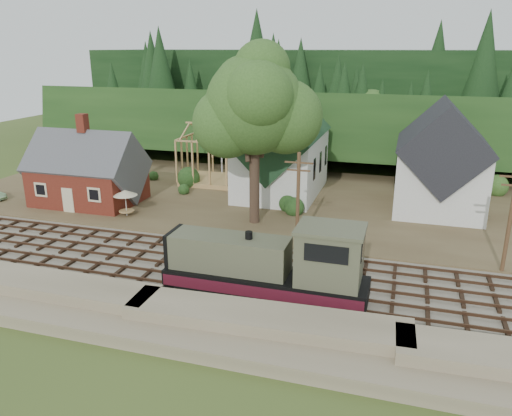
# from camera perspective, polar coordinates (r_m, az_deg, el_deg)

# --- Properties ---
(ground) EXTENTS (140.00, 140.00, 0.00)m
(ground) POSITION_cam_1_polar(r_m,az_deg,el_deg) (37.68, -7.62, -6.59)
(ground) COLOR #384C1E
(ground) RESTS_ON ground
(embankment) EXTENTS (64.00, 5.00, 1.60)m
(embankment) POSITION_cam_1_polar(r_m,az_deg,el_deg) (31.05, -14.21, -12.71)
(embankment) COLOR #7F7259
(embankment) RESTS_ON ground
(railroad_bed) EXTENTS (64.00, 11.00, 0.16)m
(railroad_bed) POSITION_cam_1_polar(r_m,az_deg,el_deg) (37.65, -7.63, -6.48)
(railroad_bed) COLOR #726B5B
(railroad_bed) RESTS_ON ground
(village_flat) EXTENTS (64.00, 26.00, 0.30)m
(village_flat) POSITION_cam_1_polar(r_m,az_deg,el_deg) (53.45, 0.30, 1.21)
(village_flat) COLOR brown
(village_flat) RESTS_ON ground
(hillside) EXTENTS (70.00, 28.96, 12.74)m
(hillside) POSITION_cam_1_polar(r_m,az_deg,el_deg) (76.10, 5.51, 6.09)
(hillside) COLOR #1E3F19
(hillside) RESTS_ON ground
(ridge) EXTENTS (80.00, 20.00, 12.00)m
(ridge) POSITION_cam_1_polar(r_m,az_deg,el_deg) (91.57, 7.55, 8.03)
(ridge) COLOR black
(ridge) RESTS_ON ground
(depot) EXTENTS (10.80, 7.41, 9.00)m
(depot) POSITION_cam_1_polar(r_m,az_deg,el_deg) (53.46, -18.66, 3.66)
(depot) COLOR #5C1E15
(depot) RESTS_ON village_flat
(church) EXTENTS (8.40, 15.17, 13.00)m
(church) POSITION_cam_1_polar(r_m,az_deg,el_deg) (53.29, 2.90, 6.72)
(church) COLOR silver
(church) RESTS_ON village_flat
(farmhouse) EXTENTS (8.40, 10.80, 10.60)m
(farmhouse) POSITION_cam_1_polar(r_m,az_deg,el_deg) (51.28, 20.37, 4.81)
(farmhouse) COLOR silver
(farmhouse) RESTS_ON village_flat
(timber_frame) EXTENTS (8.20, 6.20, 6.99)m
(timber_frame) POSITION_cam_1_polar(r_m,az_deg,el_deg) (58.23, -4.26, 5.73)
(timber_frame) COLOR tan
(timber_frame) RESTS_ON village_flat
(lattice_tower) EXTENTS (3.20, 3.20, 12.12)m
(lattice_tower) POSITION_cam_1_polar(r_m,az_deg,el_deg) (62.79, -2.39, 12.90)
(lattice_tower) COLOR silver
(lattice_tower) RESTS_ON village_flat
(big_tree) EXTENTS (10.90, 8.40, 14.70)m
(big_tree) POSITION_cam_1_polar(r_m,az_deg,el_deg) (43.30, 0.06, 10.88)
(big_tree) COLOR #38281E
(big_tree) RESTS_ON village_flat
(telegraph_pole_near) EXTENTS (2.20, 0.28, 8.00)m
(telegraph_pole_near) POSITION_cam_1_polar(r_m,az_deg,el_deg) (38.72, 4.81, 0.92)
(telegraph_pole_near) COLOR #4C331E
(telegraph_pole_near) RESTS_ON ground
(telegraph_pole_far) EXTENTS (2.20, 0.28, 8.00)m
(telegraph_pole_far) POSITION_cam_1_polar(r_m,az_deg,el_deg) (38.67, 27.07, -1.07)
(telegraph_pole_far) COLOR #4C331E
(telegraph_pole_far) RESTS_ON ground
(locomotive) EXTENTS (12.92, 3.23, 5.14)m
(locomotive) POSITION_cam_1_polar(r_m,az_deg,el_deg) (31.91, 1.90, -6.68)
(locomotive) COLOR black
(locomotive) RESTS_ON railroad_bed
(car_blue) EXTENTS (2.34, 3.63, 1.15)m
(car_blue) POSITION_cam_1_polar(r_m,az_deg,el_deg) (52.07, -15.74, 0.90)
(car_blue) COLOR #5572B6
(car_blue) RESTS_ON village_flat
(patio_set) EXTENTS (2.25, 2.25, 2.50)m
(patio_set) POSITION_cam_1_polar(r_m,az_deg,el_deg) (48.23, -14.73, 1.57)
(patio_set) COLOR silver
(patio_set) RESTS_ON village_flat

